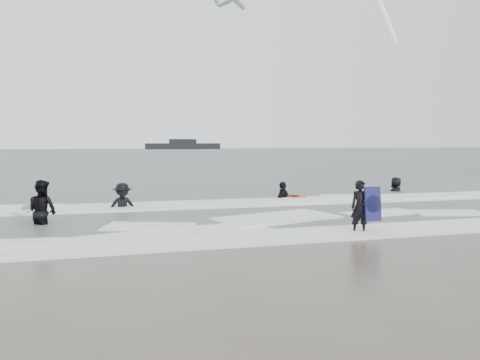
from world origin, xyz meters
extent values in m
plane|color=brown|center=(0.00, 0.00, 0.00)|extent=(320.00, 320.00, 0.00)
plane|color=#47544C|center=(0.00, 80.00, 0.06)|extent=(320.00, 320.00, 0.00)
imported|color=black|center=(2.01, -0.64, 0.00)|extent=(0.61, 0.46, 1.52)
imported|color=black|center=(-6.81, 3.00, 0.00)|extent=(1.21, 1.17, 1.96)
imported|color=black|center=(-4.40, 5.79, 0.00)|extent=(1.27, 0.81, 1.87)
imported|color=black|center=(2.62, 7.38, 0.00)|extent=(1.17, 1.10, 1.94)
imported|color=black|center=(9.20, 8.67, 0.00)|extent=(1.09, 1.09, 1.91)
cube|color=white|center=(0.00, -0.60, 0.03)|extent=(30.03, 2.32, 0.07)
cube|color=white|center=(0.00, 6.00, 0.04)|extent=(30.00, 2.60, 0.09)
cube|color=black|center=(16.90, 147.36, 1.05)|extent=(25.22, 4.50, 1.98)
cube|color=black|center=(16.90, 147.36, 2.76)|extent=(9.01, 2.70, 1.44)
camera|label=1|loc=(-4.52, -12.32, 2.57)|focal=35.00mm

